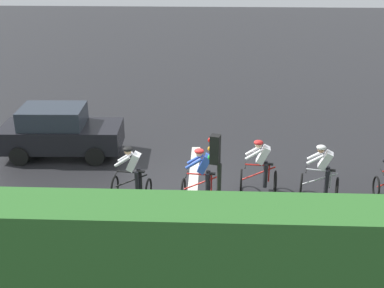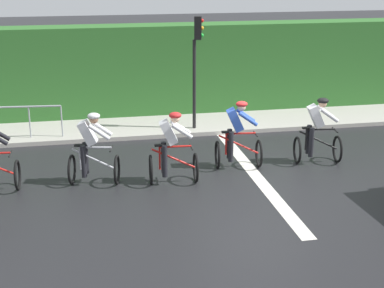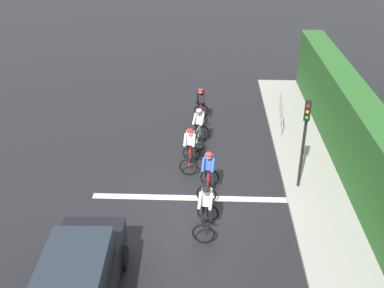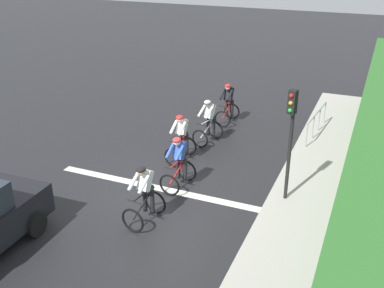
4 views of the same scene
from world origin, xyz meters
name	(u,v)px [view 4 (image 4 of 4)]	position (x,y,z in m)	size (l,w,h in m)	color
ground_plane	(161,190)	(0.00, 0.00, 0.00)	(80.00, 80.00, 0.00)	black
sidewalk_kerb	(324,186)	(4.48, 2.00, 0.06)	(2.80, 18.50, 0.12)	#ADA89E
stone_wall_low	(357,184)	(5.38, 2.00, 0.33)	(0.44, 18.50, 0.66)	tan
hedge_wall	(374,151)	(5.68, 2.00, 1.45)	(1.10, 18.50, 2.90)	#2D6628
road_marking_stop_line	(162,189)	(0.00, 0.06, 0.00)	(7.00, 0.30, 0.01)	silver
cyclist_lead	(228,104)	(0.03, 6.01, 0.80)	(0.73, 1.11, 1.66)	black
cyclist_second	(209,122)	(0.04, 3.83, 0.80)	(0.89, 1.20, 1.66)	black
cyclist_mid	(181,139)	(-0.26, 2.07, 0.80)	(0.75, 1.12, 1.66)	black
cyclist_fourth	(179,163)	(0.43, 0.36, 0.80)	(0.79, 1.14, 1.66)	black
cyclist_trailing	(144,195)	(0.37, -1.66, 0.80)	(0.81, 1.15, 1.66)	black
traffic_light_near_crossing	(291,130)	(3.54, 0.72, 2.22)	(0.24, 0.31, 3.34)	black
pedestrian_railing_kerbside	(317,119)	(3.58, 5.86, 0.75)	(0.29, 2.65, 1.03)	#999EA3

